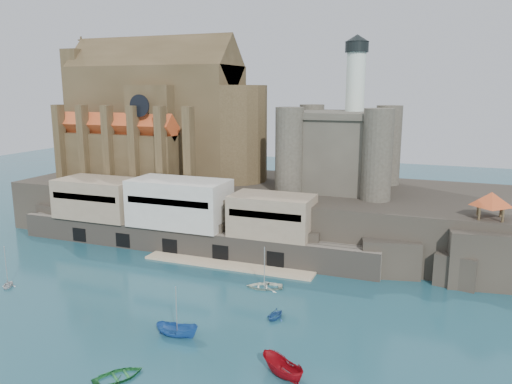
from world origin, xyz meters
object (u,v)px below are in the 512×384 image
object	(u,v)px
pavilion	(491,201)
boat_2	(177,336)
church	(163,122)
castle_keep	(341,146)

from	to	relation	value
pavilion	boat_2	world-z (taller)	pavilion
church	boat_2	bearing A→B (deg)	-57.83
church	pavilion	size ratio (longest dim) A/B	7.34
castle_keep	boat_2	bearing A→B (deg)	-101.53
church	castle_keep	world-z (taller)	church
church	castle_keep	bearing A→B (deg)	-1.11
boat_2	pavilion	bearing A→B (deg)	-52.79
church	pavilion	bearing A→B (deg)	-13.48
castle_keep	boat_2	xyz separation A→B (m)	(-9.73, -47.68, -18.31)
church	pavilion	distance (m)	68.65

